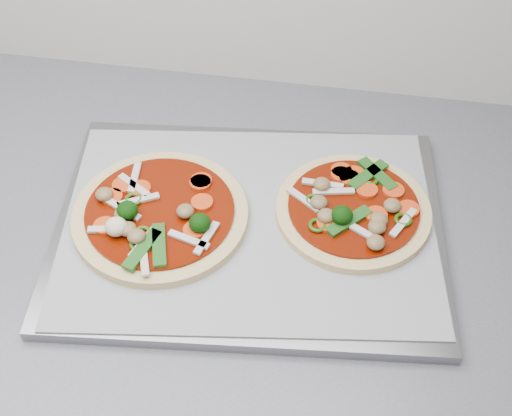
# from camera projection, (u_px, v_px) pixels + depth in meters

# --- Properties ---
(base_cabinet) EXTENTS (3.60, 0.60, 0.86)m
(base_cabinet) POSITION_uv_depth(u_px,v_px,m) (49.00, 399.00, 1.18)
(base_cabinet) COLOR silver
(base_cabinet) RESTS_ON ground
(baking_tray) EXTENTS (0.46, 0.36, 0.01)m
(baking_tray) POSITION_uv_depth(u_px,v_px,m) (249.00, 227.00, 0.81)
(baking_tray) COLOR gray
(baking_tray) RESTS_ON countertop
(parchment) EXTENTS (0.45, 0.36, 0.00)m
(parchment) POSITION_uv_depth(u_px,v_px,m) (249.00, 222.00, 0.80)
(parchment) COLOR #9C9CA1
(parchment) RESTS_ON baking_tray
(pizza_left) EXTENTS (0.21, 0.21, 0.03)m
(pizza_left) POSITION_uv_depth(u_px,v_px,m) (158.00, 215.00, 0.80)
(pizza_left) COLOR #DFBE7C
(pizza_left) RESTS_ON parchment
(pizza_right) EXTENTS (0.19, 0.19, 0.03)m
(pizza_right) POSITION_uv_depth(u_px,v_px,m) (354.00, 209.00, 0.80)
(pizza_right) COLOR #DFBE7C
(pizza_right) RESTS_ON parchment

